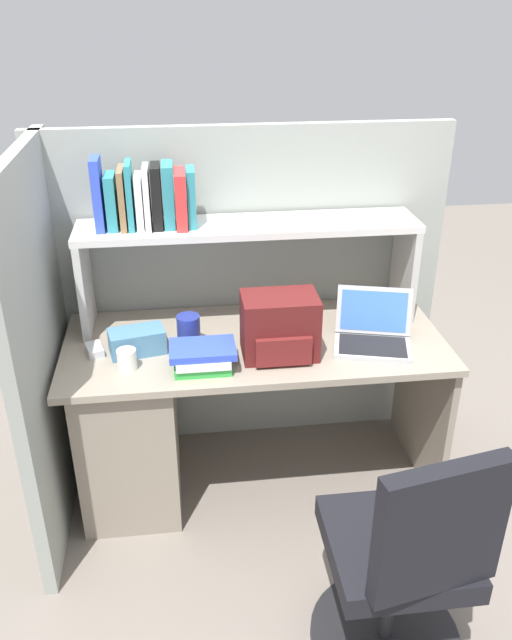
% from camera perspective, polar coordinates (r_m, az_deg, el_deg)
% --- Properties ---
extents(ground_plane, '(8.00, 8.00, 0.00)m').
position_cam_1_polar(ground_plane, '(3.16, -0.12, -13.44)').
color(ground_plane, slate).
extents(desk, '(1.60, 0.70, 0.73)m').
position_cam_1_polar(desk, '(2.90, -7.85, -7.86)').
color(desk, gray).
rests_on(desk, ground_plane).
extents(cubicle_partition_rear, '(1.84, 0.05, 1.55)m').
position_cam_1_polar(cubicle_partition_rear, '(3.06, -1.00, 2.38)').
color(cubicle_partition_rear, '#939991').
rests_on(cubicle_partition_rear, ground_plane).
extents(cubicle_partition_left, '(0.05, 1.06, 1.55)m').
position_cam_1_polar(cubicle_partition_left, '(2.72, -18.09, -2.42)').
color(cubicle_partition_left, '#939991').
rests_on(cubicle_partition_left, ground_plane).
extents(overhead_hutch, '(1.44, 0.28, 0.45)m').
position_cam_1_polar(overhead_hutch, '(2.78, -0.64, 6.61)').
color(overhead_hutch, beige).
rests_on(overhead_hutch, desk).
extents(reference_books_on_shelf, '(0.40, 0.19, 0.29)m').
position_cam_1_polar(reference_books_on_shelf, '(2.69, -9.55, 10.56)').
color(reference_books_on_shelf, blue).
rests_on(reference_books_on_shelf, overhead_hutch).
extents(laptop, '(0.37, 0.33, 0.22)m').
position_cam_1_polar(laptop, '(2.73, 10.23, -1.15)').
color(laptop, '#B7BABF').
rests_on(laptop, desk).
extents(backpack, '(0.30, 0.22, 0.26)m').
position_cam_1_polar(backpack, '(2.58, 2.10, -0.62)').
color(backpack, '#591919').
rests_on(backpack, desk).
extents(computer_mouse, '(0.09, 0.12, 0.03)m').
position_cam_1_polar(computer_mouse, '(2.72, -13.99, -2.53)').
color(computer_mouse, silver).
rests_on(computer_mouse, desk).
extents(paper_cup, '(0.08, 0.08, 0.08)m').
position_cam_1_polar(paper_cup, '(2.57, -11.26, -3.43)').
color(paper_cup, white).
rests_on(paper_cup, desk).
extents(tissue_box, '(0.24, 0.16, 0.10)m').
position_cam_1_polar(tissue_box, '(2.67, -10.41, -1.84)').
color(tissue_box, teal).
rests_on(tissue_box, desk).
extents(snack_canister, '(0.10, 0.10, 0.14)m').
position_cam_1_polar(snack_canister, '(2.68, -5.93, -0.96)').
color(snack_canister, navy).
rests_on(snack_canister, desk).
extents(desk_book_stack, '(0.26, 0.18, 0.10)m').
position_cam_1_polar(desk_book_stack, '(2.53, -4.72, -3.23)').
color(desk_book_stack, green).
rests_on(desk_book_stack, desk).
extents(office_chair, '(0.52, 0.52, 0.93)m').
position_cam_1_polar(office_chair, '(2.27, 12.77, -20.76)').
color(office_chair, black).
rests_on(office_chair, ground_plane).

